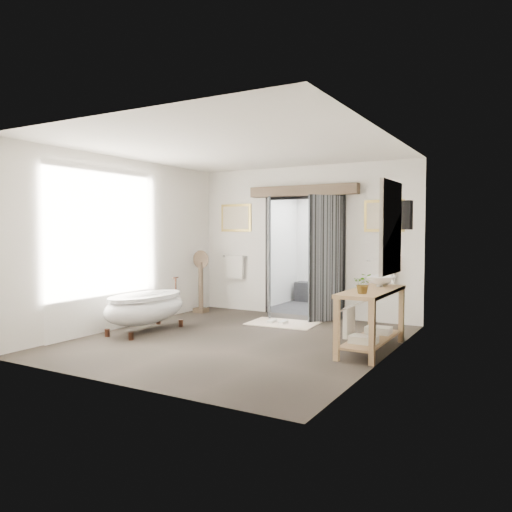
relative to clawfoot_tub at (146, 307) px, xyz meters
name	(u,v)px	position (x,y,z in m)	size (l,w,h in m)	color
ground_plane	(236,340)	(1.64, 0.19, -0.41)	(5.00, 5.00, 0.00)	#443C33
room_shell	(230,217)	(1.60, 0.07, 1.45)	(4.52, 5.02, 2.91)	beige
shower_room	(332,265)	(1.64, 4.19, 0.50)	(2.22, 2.01, 2.51)	#232326
back_wall_dressing	(301,236)	(1.64, 2.51, 1.16)	(3.82, 0.75, 2.52)	black
clawfoot_tub	(146,307)	(0.00, 0.00, 0.00)	(0.76, 1.71, 0.83)	#3C2116
vanity	(370,314)	(3.59, 0.54, 0.10)	(0.57, 1.60, 0.85)	#AC7D55
pedestal_mirror	(201,286)	(-0.34, 2.01, 0.13)	(0.37, 0.24, 1.26)	brown
rug	(283,323)	(1.66, 1.72, -0.40)	(1.20, 0.80, 0.01)	beige
slippers	(278,322)	(1.58, 1.67, -0.37)	(0.33, 0.25, 0.05)	silver
basin	(380,281)	(3.60, 0.96, 0.52)	(0.45, 0.45, 0.16)	white
plant	(363,284)	(3.65, 0.05, 0.57)	(0.24, 0.21, 0.26)	gray
soap_bottle_a	(364,282)	(3.49, 0.59, 0.53)	(0.08, 0.08, 0.18)	gray
soap_bottle_b	(385,279)	(3.61, 1.22, 0.53)	(0.13, 0.13, 0.17)	gray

